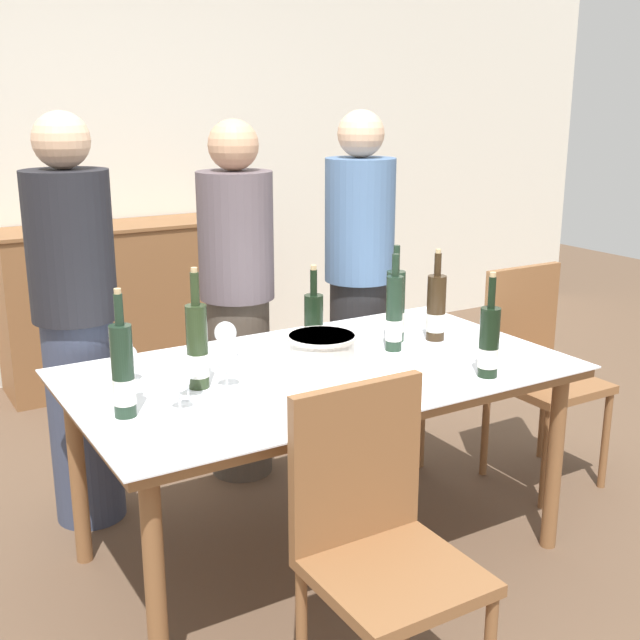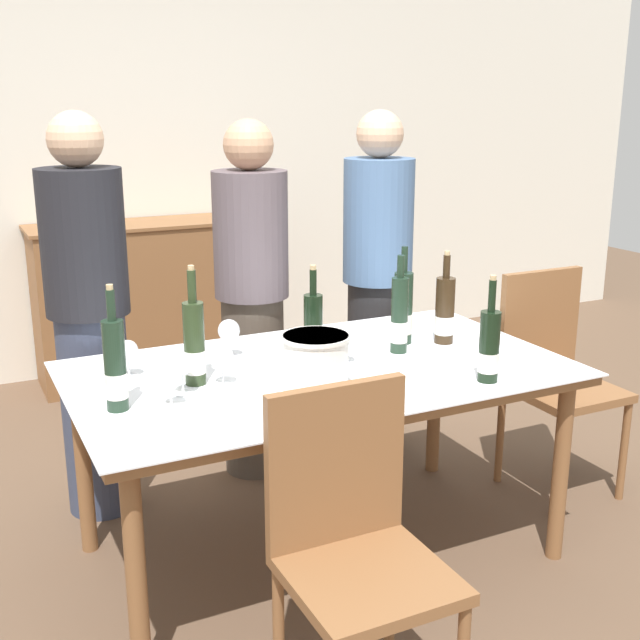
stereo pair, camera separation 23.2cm
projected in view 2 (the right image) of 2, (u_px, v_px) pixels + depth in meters
name	position (u px, v px, depth m)	size (l,w,h in m)	color
ground_plane	(320.00, 552.00, 3.09)	(12.00, 12.00, 0.00)	brown
back_wall	(136.00, 147.00, 4.97)	(8.00, 0.10, 2.80)	silver
sideboard_cabinet	(149.00, 301.00, 4.94)	(1.37, 0.46, 0.97)	brown
dining_table	(320.00, 386.00, 2.91)	(1.77, 1.02, 0.75)	brown
ice_bucket	(316.00, 361.00, 2.64)	(0.23, 0.23, 0.19)	white
wine_bottle_0	(115.00, 367.00, 2.47)	(0.07, 0.07, 0.40)	#1E3323
wine_bottle_1	(403.00, 310.00, 3.16)	(0.08, 0.08, 0.39)	#1E3323
wine_bottle_2	(399.00, 317.00, 3.04)	(0.07, 0.07, 0.38)	#1E3323
wine_bottle_3	(445.00, 312.00, 3.16)	(0.08, 0.08, 0.37)	#332314
wine_bottle_4	(313.00, 335.00, 2.83)	(0.07, 0.07, 0.38)	black
wine_bottle_5	(194.00, 345.00, 2.69)	(0.07, 0.07, 0.41)	#28381E
wine_bottle_6	(489.00, 348.00, 2.72)	(0.07, 0.07, 0.37)	black
wine_glass_0	(128.00, 352.00, 2.77)	(0.07, 0.07, 0.13)	white
wine_glass_1	(170.00, 379.00, 2.50)	(0.07, 0.07, 0.13)	white
wine_glass_2	(182.00, 365.00, 2.61)	(0.08, 0.08, 0.14)	white
wine_glass_3	(343.00, 337.00, 2.91)	(0.09, 0.09, 0.15)	white
wine_glass_4	(222.00, 358.00, 2.69)	(0.08, 0.08, 0.14)	white
wine_glass_5	(229.00, 332.00, 2.99)	(0.08, 0.08, 0.15)	white
chair_right_end	(552.00, 366.00, 3.52)	(0.42, 0.42, 0.96)	brown
chair_near_front	(353.00, 534.00, 2.20)	(0.42, 0.42, 0.94)	brown
person_host	(89.00, 320.00, 3.22)	(0.33, 0.33, 1.65)	#383F56
person_guest_left	(252.00, 302.00, 3.59)	(0.33, 0.33, 1.61)	#51473D
person_guest_right	(377.00, 286.00, 3.82)	(0.33, 0.33, 1.64)	#262628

